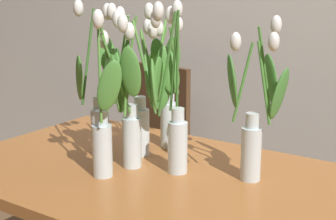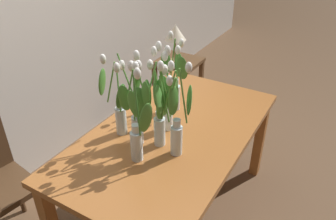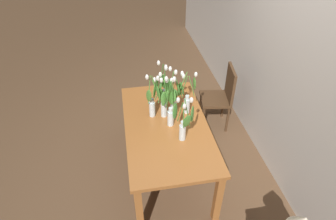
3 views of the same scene
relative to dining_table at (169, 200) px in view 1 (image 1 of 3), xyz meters
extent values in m
cube|color=#A3602D|center=(0.00, 0.00, 0.07)|extent=(1.60, 0.90, 0.04)
cube|color=#A3602D|center=(-0.74, 0.39, -0.30)|extent=(0.07, 0.07, 0.70)
cylinder|color=silver|center=(-0.18, 0.27, 0.18)|extent=(0.07, 0.07, 0.18)
cylinder|color=silver|center=(-0.18, 0.27, 0.30)|extent=(0.04, 0.04, 0.05)
cylinder|color=silver|center=(-0.18, 0.27, 0.15)|extent=(0.06, 0.06, 0.11)
cylinder|color=#56933D|center=(-0.21, 0.24, 0.43)|extent=(0.06, 0.06, 0.28)
ellipsoid|color=white|center=(-0.24, 0.21, 0.57)|extent=(0.04, 0.04, 0.06)
ellipsoid|color=#4C8E38|center=(-0.23, 0.19, 0.39)|extent=(0.08, 0.08, 0.18)
cylinder|color=#56933D|center=(-0.18, 0.31, 0.43)|extent=(0.02, 0.08, 0.28)
ellipsoid|color=white|center=(-0.19, 0.35, 0.58)|extent=(0.04, 0.04, 0.06)
ellipsoid|color=#4C8E38|center=(-0.22, 0.35, 0.44)|extent=(0.09, 0.04, 0.18)
cylinder|color=#56933D|center=(-0.17, 0.19, 0.46)|extent=(0.01, 0.13, 0.33)
ellipsoid|color=white|center=(-0.17, 0.13, 0.64)|extent=(0.04, 0.04, 0.06)
ellipsoid|color=#4C8E38|center=(-0.14, 0.15, 0.46)|extent=(0.08, 0.06, 0.17)
cylinder|color=silver|center=(0.01, 0.04, 0.18)|extent=(0.07, 0.07, 0.18)
cylinder|color=silver|center=(0.01, 0.04, 0.30)|extent=(0.04, 0.04, 0.05)
cylinder|color=silver|center=(0.01, 0.04, 0.15)|extent=(0.06, 0.06, 0.11)
cylinder|color=#3D752D|center=(-0.01, 0.07, 0.47)|extent=(0.03, 0.04, 0.36)
ellipsoid|color=white|center=(-0.02, 0.08, 0.65)|extent=(0.04, 0.04, 0.06)
ellipsoid|color=#4C8E38|center=(-0.06, 0.08, 0.44)|extent=(0.10, 0.07, 0.18)
cylinder|color=#3D752D|center=(-0.02, 0.03, 0.47)|extent=(0.06, 0.04, 0.35)
ellipsoid|color=white|center=(-0.05, 0.01, 0.64)|extent=(0.04, 0.04, 0.06)
ellipsoid|color=#4C8E38|center=(-0.04, -0.02, 0.41)|extent=(0.07, 0.08, 0.18)
cylinder|color=#3D752D|center=(-0.03, 0.07, 0.46)|extent=(0.06, 0.05, 0.33)
ellipsoid|color=white|center=(-0.06, 0.09, 0.63)|extent=(0.04, 0.04, 0.06)
ellipsoid|color=#4C8E38|center=(-0.08, 0.07, 0.38)|extent=(0.07, 0.08, 0.18)
cylinder|color=silver|center=(-0.21, 0.12, 0.18)|extent=(0.07, 0.07, 0.18)
cylinder|color=silver|center=(-0.21, 0.12, 0.30)|extent=(0.04, 0.04, 0.05)
cylinder|color=silver|center=(-0.21, 0.12, 0.15)|extent=(0.06, 0.06, 0.11)
cylinder|color=#56933D|center=(-0.20, 0.17, 0.43)|extent=(0.03, 0.09, 0.27)
ellipsoid|color=white|center=(-0.19, 0.22, 0.57)|extent=(0.04, 0.04, 0.06)
ellipsoid|color=#427F33|center=(-0.22, 0.22, 0.38)|extent=(0.08, 0.07, 0.17)
cylinder|color=#56933D|center=(-0.25, 0.10, 0.46)|extent=(0.06, 0.03, 0.33)
ellipsoid|color=white|center=(-0.27, 0.09, 0.62)|extent=(0.04, 0.04, 0.06)
ellipsoid|color=#427F33|center=(-0.27, 0.06, 0.42)|extent=(0.06, 0.07, 0.17)
cylinder|color=#56933D|center=(-0.16, 0.10, 0.43)|extent=(0.09, 0.05, 0.27)
ellipsoid|color=white|center=(-0.12, 0.08, 0.57)|extent=(0.04, 0.04, 0.06)
ellipsoid|color=#427F33|center=(-0.11, 0.11, 0.39)|extent=(0.07, 0.09, 0.18)
cylinder|color=silver|center=(-0.16, 0.00, 0.18)|extent=(0.07, 0.07, 0.18)
cylinder|color=silver|center=(-0.16, 0.00, 0.30)|extent=(0.04, 0.04, 0.05)
cylinder|color=silver|center=(-0.16, 0.00, 0.15)|extent=(0.06, 0.06, 0.11)
cylinder|color=#56933D|center=(-0.15, -0.03, 0.45)|extent=(0.03, 0.07, 0.31)
ellipsoid|color=white|center=(-0.14, -0.06, 0.61)|extent=(0.04, 0.04, 0.06)
ellipsoid|color=#4C8E38|center=(-0.11, -0.07, 0.45)|extent=(0.08, 0.06, 0.18)
cylinder|color=#56933D|center=(-0.18, -0.05, 0.42)|extent=(0.04, 0.09, 0.25)
ellipsoid|color=white|center=(-0.20, -0.09, 0.55)|extent=(0.04, 0.04, 0.06)
ellipsoid|color=#4C8E38|center=(-0.17, -0.10, 0.42)|extent=(0.09, 0.06, 0.18)
cylinder|color=#56933D|center=(-0.11, 0.01, 0.45)|extent=(0.09, 0.02, 0.32)
ellipsoid|color=white|center=(-0.06, 0.02, 0.62)|extent=(0.04, 0.04, 0.06)
ellipsoid|color=#4C8E38|center=(-0.07, 0.05, 0.41)|extent=(0.05, 0.11, 0.18)
cylinder|color=#56933D|center=(-0.22, 0.03, 0.46)|extent=(0.11, 0.05, 0.33)
ellipsoid|color=white|center=(-0.27, 0.05, 0.63)|extent=(0.04, 0.04, 0.06)
ellipsoid|color=#4C8E38|center=(-0.27, 0.01, 0.48)|extent=(0.07, 0.10, 0.18)
cylinder|color=silver|center=(-0.34, 0.04, 0.18)|extent=(0.07, 0.07, 0.18)
cylinder|color=silver|center=(-0.34, 0.04, 0.30)|extent=(0.04, 0.04, 0.05)
cylinder|color=silver|center=(-0.34, 0.04, 0.15)|extent=(0.06, 0.06, 0.11)
cylinder|color=#3D752D|center=(-0.36, 0.01, 0.47)|extent=(0.04, 0.06, 0.35)
ellipsoid|color=white|center=(-0.37, -0.02, 0.65)|extent=(0.04, 0.04, 0.06)
ellipsoid|color=#4C8E38|center=(-0.36, -0.04, 0.40)|extent=(0.09, 0.07, 0.18)
cylinder|color=#3D752D|center=(-0.31, 0.04, 0.46)|extent=(0.04, 0.02, 0.34)
ellipsoid|color=white|center=(-0.30, 0.05, 0.63)|extent=(0.04, 0.04, 0.06)
ellipsoid|color=#4C8E38|center=(-0.28, 0.08, 0.40)|extent=(0.05, 0.10, 0.18)
cylinder|color=silver|center=(-0.18, -0.13, 0.18)|extent=(0.07, 0.07, 0.18)
cylinder|color=silver|center=(-0.18, -0.13, 0.30)|extent=(0.04, 0.04, 0.05)
cylinder|color=silver|center=(-0.18, -0.13, 0.15)|extent=(0.06, 0.06, 0.11)
cylinder|color=#56933D|center=(-0.16, -0.07, 0.43)|extent=(0.05, 0.10, 0.27)
ellipsoid|color=white|center=(-0.14, -0.03, 0.58)|extent=(0.04, 0.04, 0.06)
ellipsoid|color=#4C8E38|center=(-0.17, -0.02, 0.37)|extent=(0.11, 0.05, 0.18)
cylinder|color=#56933D|center=(-0.19, -0.07, 0.45)|extent=(0.01, 0.10, 0.31)
ellipsoid|color=white|center=(-0.19, -0.03, 0.62)|extent=(0.04, 0.04, 0.06)
ellipsoid|color=#4C8E38|center=(-0.21, -0.03, 0.43)|extent=(0.07, 0.04, 0.17)
cylinder|color=#56933D|center=(-0.16, -0.15, 0.46)|extent=(0.04, 0.04, 0.33)
ellipsoid|color=white|center=(-0.15, -0.17, 0.62)|extent=(0.04, 0.04, 0.06)
ellipsoid|color=#4C8E38|center=(-0.11, -0.16, 0.42)|extent=(0.11, 0.07, 0.18)
cylinder|color=silver|center=(0.25, 0.12, 0.18)|extent=(0.07, 0.07, 0.18)
cylinder|color=silver|center=(0.25, 0.12, 0.30)|extent=(0.04, 0.04, 0.05)
cylinder|color=silver|center=(0.25, 0.12, 0.15)|extent=(0.06, 0.06, 0.11)
cylinder|color=#478433|center=(0.27, 0.16, 0.45)|extent=(0.04, 0.06, 0.31)
ellipsoid|color=white|center=(0.29, 0.18, 0.60)|extent=(0.04, 0.04, 0.06)
ellipsoid|color=#427F33|center=(0.27, 0.21, 0.42)|extent=(0.11, 0.07, 0.18)
cylinder|color=#478433|center=(0.22, 0.10, 0.42)|extent=(0.05, 0.05, 0.26)
ellipsoid|color=white|center=(0.20, 0.08, 0.55)|extent=(0.04, 0.04, 0.06)
ellipsoid|color=#427F33|center=(0.21, 0.05, 0.43)|extent=(0.09, 0.08, 0.18)
cylinder|color=#478433|center=(0.28, 0.12, 0.42)|extent=(0.06, 0.02, 0.26)
ellipsoid|color=white|center=(0.31, 0.12, 0.56)|extent=(0.04, 0.04, 0.06)
ellipsoid|color=#427F33|center=(0.33, 0.14, 0.39)|extent=(0.06, 0.10, 0.18)
cube|color=#4C331E|center=(-0.75, 0.82, -0.20)|extent=(0.46, 0.46, 0.04)
cylinder|color=#4C331E|center=(-0.61, 0.63, -0.43)|extent=(0.04, 0.04, 0.43)
cylinder|color=#4C331E|center=(-0.94, 0.68, -0.43)|extent=(0.04, 0.04, 0.43)
cylinder|color=#4C331E|center=(-0.55, 0.96, -0.43)|extent=(0.04, 0.04, 0.43)
cylinder|color=#4C331E|center=(-0.89, 1.02, -0.43)|extent=(0.04, 0.04, 0.43)
cube|color=#4C331E|center=(-0.72, 1.00, 0.05)|extent=(0.40, 0.10, 0.46)
camera|label=1|loc=(0.90, -1.33, 0.72)|focal=53.43mm
camera|label=2|loc=(-1.52, -0.85, 1.30)|focal=35.64mm
camera|label=3|loc=(2.28, -0.38, 2.10)|focal=30.08mm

